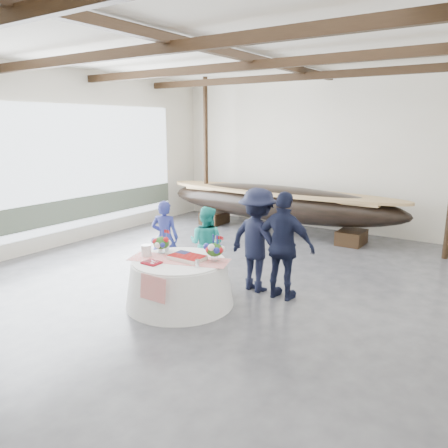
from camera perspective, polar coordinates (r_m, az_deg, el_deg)
The scene contains 13 objects.
floor at distance 8.54m, azimuth -1.92°, elevation -8.40°, with size 10.00×12.00×0.01m, color #3D3D42.
wall_back at distance 13.32m, azimuth 13.46°, elevation 8.89°, with size 10.00×0.02×4.50m, color silver.
wall_left at distance 11.65m, azimuth -22.58°, elevation 7.74°, with size 0.02×12.00×4.50m, color silver.
ceiling at distance 8.08m, azimuth -2.18°, elevation 22.84°, with size 10.00×12.00×0.01m, color white.
pavilion_structure at distance 8.67m, azimuth 1.17°, elevation 18.85°, with size 9.80×11.76×4.50m.
open_bay at distance 12.23m, azimuth -18.38°, elevation 6.27°, with size 0.03×7.00×3.20m.
longboat_display at distance 12.68m, azimuth 6.94°, elevation 2.74°, with size 7.39×1.48×1.39m.
banquet_table at distance 7.76m, azimuth -5.83°, elevation -7.53°, with size 1.89×1.89×0.81m.
tabletop_items at distance 7.71m, azimuth -5.46°, elevation -3.31°, with size 1.83×1.08×0.40m.
guest_woman_blue at distance 9.23m, azimuth -7.72°, elevation -1.76°, with size 0.57×0.38×1.57m, color navy.
guest_woman_teal at distance 8.76m, azimuth -2.30°, elevation -2.60°, with size 0.74×0.58×1.53m, color teal.
guest_man_left at distance 8.21m, azimuth 4.42°, elevation -2.10°, with size 1.27×0.73×1.97m, color black.
guest_man_right at distance 7.85m, azimuth 7.83°, elevation -2.90°, with size 1.15×0.48×1.97m, color #141931.
Camera 1 is at (4.67, -6.45, 3.11)m, focal length 35.00 mm.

